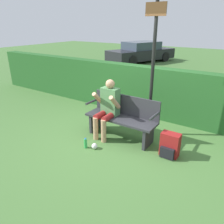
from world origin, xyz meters
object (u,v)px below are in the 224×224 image
(park_bench, at_px, (122,117))
(backpack, at_px, (170,145))
(parked_car, at_px, (141,52))
(water_bottle, at_px, (86,143))
(person_seated, at_px, (108,106))
(signpost, at_px, (153,65))

(park_bench, bearing_deg, backpack, -8.08)
(parked_car, bearing_deg, backpack, -129.66)
(backpack, xyz_separation_m, water_bottle, (-1.50, -0.66, -0.12))
(person_seated, distance_m, water_bottle, 0.93)
(park_bench, height_order, signpost, signpost)
(signpost, bearing_deg, person_seated, -143.39)
(park_bench, bearing_deg, water_bottle, -113.15)
(park_bench, distance_m, person_seated, 0.39)
(park_bench, distance_m, signpost, 1.25)
(backpack, distance_m, signpost, 1.62)
(person_seated, relative_size, parked_car, 0.26)
(backpack, bearing_deg, signpost, 139.80)
(person_seated, bearing_deg, signpost, 36.61)
(water_bottle, xyz_separation_m, signpost, (0.79, 1.25, 1.45))
(parked_car, bearing_deg, signpost, -131.50)
(water_bottle, relative_size, signpost, 0.08)
(water_bottle, distance_m, signpost, 2.07)
(backpack, bearing_deg, person_seated, 178.07)
(person_seated, distance_m, signpost, 1.25)
(person_seated, bearing_deg, parked_car, 112.48)
(signpost, bearing_deg, parked_car, 117.60)
(backpack, xyz_separation_m, parked_car, (-5.31, 9.41, 0.38))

